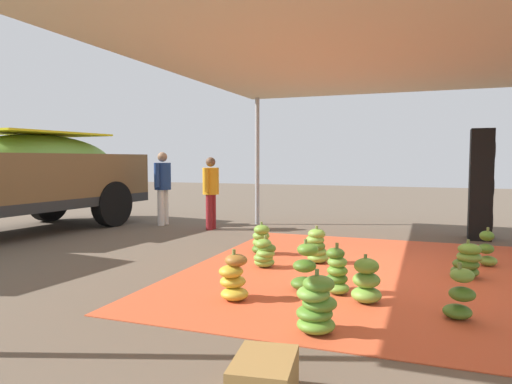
{
  "coord_description": "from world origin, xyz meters",
  "views": [
    {
      "loc": [
        -6.16,
        -0.35,
        1.49
      ],
      "look_at": [
        -0.74,
        1.66,
        1.08
      ],
      "focal_mm": 32.74,
      "sensor_mm": 36.0,
      "label": 1
    }
  ],
  "objects_px": {
    "banana_bunch_2": "(487,250)",
    "banana_bunch_8": "(316,306)",
    "banana_bunch_5": "(305,268)",
    "banana_bunch_12": "(366,282)",
    "banana_bunch_4": "(337,272)",
    "banana_bunch_9": "(234,278)",
    "banana_bunch_13": "(261,240)",
    "crate_1": "(264,380)",
    "worker_0": "(163,183)",
    "worker_1": "(211,187)",
    "banana_bunch_10": "(316,247)",
    "banana_bunch_6": "(460,296)",
    "banana_bunch_0": "(265,254)",
    "speaker_stack": "(481,184)",
    "banana_bunch_11": "(467,262)"
  },
  "relations": [
    {
      "from": "banana_bunch_8",
      "to": "banana_bunch_13",
      "type": "bearing_deg",
      "value": 27.68
    },
    {
      "from": "banana_bunch_2",
      "to": "banana_bunch_8",
      "type": "xyz_separation_m",
      "value": [
        -3.26,
        1.66,
        0.01
      ]
    },
    {
      "from": "banana_bunch_9",
      "to": "worker_0",
      "type": "relative_size",
      "value": 0.33
    },
    {
      "from": "banana_bunch_8",
      "to": "banana_bunch_9",
      "type": "height_order",
      "value": "banana_bunch_8"
    },
    {
      "from": "banana_bunch_5",
      "to": "banana_bunch_12",
      "type": "bearing_deg",
      "value": -109.32
    },
    {
      "from": "banana_bunch_6",
      "to": "worker_1",
      "type": "bearing_deg",
      "value": 47.27
    },
    {
      "from": "banana_bunch_12",
      "to": "speaker_stack",
      "type": "xyz_separation_m",
      "value": [
        4.69,
        -1.5,
        0.8
      ]
    },
    {
      "from": "worker_0",
      "to": "banana_bunch_9",
      "type": "bearing_deg",
      "value": -141.45
    },
    {
      "from": "banana_bunch_2",
      "to": "banana_bunch_12",
      "type": "relative_size",
      "value": 1.07
    },
    {
      "from": "banana_bunch_4",
      "to": "banana_bunch_5",
      "type": "height_order",
      "value": "banana_bunch_5"
    },
    {
      "from": "banana_bunch_5",
      "to": "worker_0",
      "type": "xyz_separation_m",
      "value": [
        4.02,
        4.32,
        0.71
      ]
    },
    {
      "from": "banana_bunch_2",
      "to": "banana_bunch_4",
      "type": "bearing_deg",
      "value": 139.83
    },
    {
      "from": "banana_bunch_8",
      "to": "banana_bunch_11",
      "type": "height_order",
      "value": "banana_bunch_8"
    },
    {
      "from": "banana_bunch_10",
      "to": "banana_bunch_8",
      "type": "bearing_deg",
      "value": -167.17
    },
    {
      "from": "banana_bunch_10",
      "to": "worker_1",
      "type": "relative_size",
      "value": 0.35
    },
    {
      "from": "banana_bunch_6",
      "to": "worker_0",
      "type": "distance_m",
      "value": 7.46
    },
    {
      "from": "banana_bunch_6",
      "to": "banana_bunch_10",
      "type": "height_order",
      "value": "banana_bunch_10"
    },
    {
      "from": "banana_bunch_0",
      "to": "banana_bunch_4",
      "type": "relative_size",
      "value": 0.79
    },
    {
      "from": "banana_bunch_2",
      "to": "banana_bunch_12",
      "type": "height_order",
      "value": "banana_bunch_2"
    },
    {
      "from": "worker_0",
      "to": "banana_bunch_13",
      "type": "bearing_deg",
      "value": -126.12
    },
    {
      "from": "banana_bunch_5",
      "to": "worker_1",
      "type": "bearing_deg",
      "value": 38.47
    },
    {
      "from": "banana_bunch_4",
      "to": "worker_0",
      "type": "height_order",
      "value": "worker_0"
    },
    {
      "from": "banana_bunch_4",
      "to": "banana_bunch_6",
      "type": "relative_size",
      "value": 1.06
    },
    {
      "from": "banana_bunch_6",
      "to": "speaker_stack",
      "type": "relative_size",
      "value": 0.26
    },
    {
      "from": "banana_bunch_6",
      "to": "worker_0",
      "type": "xyz_separation_m",
      "value": [
        4.49,
        5.92,
        0.73
      ]
    },
    {
      "from": "banana_bunch_10",
      "to": "banana_bunch_12",
      "type": "height_order",
      "value": "banana_bunch_10"
    },
    {
      "from": "banana_bunch_2",
      "to": "crate_1",
      "type": "xyz_separation_m",
      "value": [
        -4.48,
        1.71,
        -0.1
      ]
    },
    {
      "from": "banana_bunch_8",
      "to": "banana_bunch_9",
      "type": "relative_size",
      "value": 1.03
    },
    {
      "from": "banana_bunch_5",
      "to": "banana_bunch_4",
      "type": "bearing_deg",
      "value": -94.06
    },
    {
      "from": "banana_bunch_6",
      "to": "banana_bunch_11",
      "type": "height_order",
      "value": "banana_bunch_6"
    },
    {
      "from": "banana_bunch_0",
      "to": "banana_bunch_8",
      "type": "bearing_deg",
      "value": -150.4
    },
    {
      "from": "banana_bunch_4",
      "to": "banana_bunch_9",
      "type": "xyz_separation_m",
      "value": [
        -0.6,
        0.99,
        -0.01
      ]
    },
    {
      "from": "banana_bunch_5",
      "to": "banana_bunch_8",
      "type": "height_order",
      "value": "banana_bunch_5"
    },
    {
      "from": "banana_bunch_4",
      "to": "worker_1",
      "type": "height_order",
      "value": "worker_1"
    },
    {
      "from": "banana_bunch_0",
      "to": "banana_bunch_9",
      "type": "xyz_separation_m",
      "value": [
        -1.49,
        -0.17,
        0.04
      ]
    },
    {
      "from": "banana_bunch_5",
      "to": "banana_bunch_11",
      "type": "height_order",
      "value": "banana_bunch_5"
    },
    {
      "from": "banana_bunch_13",
      "to": "crate_1",
      "type": "relative_size",
      "value": 1.0
    },
    {
      "from": "banana_bunch_9",
      "to": "speaker_stack",
      "type": "xyz_separation_m",
      "value": [
        5.06,
        -2.83,
        0.79
      ]
    },
    {
      "from": "banana_bunch_6",
      "to": "crate_1",
      "type": "bearing_deg",
      "value": 148.81
    },
    {
      "from": "banana_bunch_9",
      "to": "banana_bunch_2",
      "type": "bearing_deg",
      "value": -45.75
    },
    {
      "from": "worker_0",
      "to": "worker_1",
      "type": "bearing_deg",
      "value": -100.18
    },
    {
      "from": "banana_bunch_6",
      "to": "banana_bunch_8",
      "type": "height_order",
      "value": "banana_bunch_8"
    },
    {
      "from": "banana_bunch_6",
      "to": "banana_bunch_2",
      "type": "bearing_deg",
      "value": -11.17
    },
    {
      "from": "banana_bunch_6",
      "to": "banana_bunch_10",
      "type": "xyz_separation_m",
      "value": [
        1.84,
        1.78,
        0.01
      ]
    },
    {
      "from": "banana_bunch_11",
      "to": "crate_1",
      "type": "height_order",
      "value": "banana_bunch_11"
    },
    {
      "from": "banana_bunch_6",
      "to": "speaker_stack",
      "type": "xyz_separation_m",
      "value": [
        4.9,
        -0.62,
        0.8
      ]
    },
    {
      "from": "banana_bunch_6",
      "to": "banana_bunch_13",
      "type": "height_order",
      "value": "banana_bunch_6"
    },
    {
      "from": "banana_bunch_9",
      "to": "banana_bunch_10",
      "type": "relative_size",
      "value": 1.0
    },
    {
      "from": "banana_bunch_6",
      "to": "worker_1",
      "type": "height_order",
      "value": "worker_1"
    },
    {
      "from": "banana_bunch_4",
      "to": "worker_0",
      "type": "bearing_deg",
      "value": 49.2
    }
  ]
}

